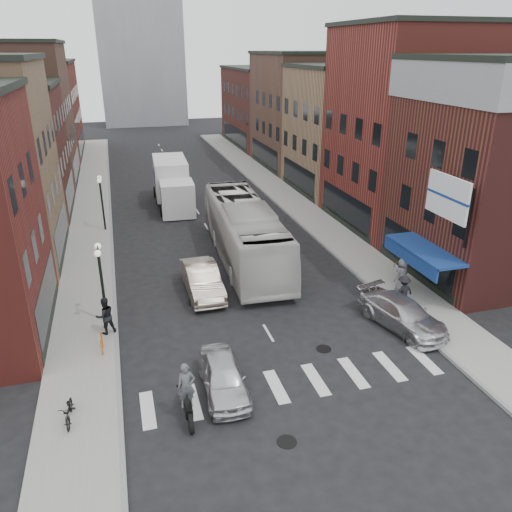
{
  "coord_description": "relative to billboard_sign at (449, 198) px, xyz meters",
  "views": [
    {
      "loc": [
        -6.2,
        -18.62,
        12.59
      ],
      "look_at": [
        0.48,
        4.82,
        2.4
      ],
      "focal_mm": 35.0,
      "sensor_mm": 36.0,
      "label": 1
    }
  ],
  "objects": [
    {
      "name": "billboard_sign",
      "position": [
        0.0,
        0.0,
        0.0
      ],
      "size": [
        1.52,
        3.0,
        3.7
      ],
      "color": "black",
      "rests_on": "ground"
    },
    {
      "name": "curb_right",
      "position": [
        -1.59,
        21.5,
        -6.13
      ],
      "size": [
        0.2,
        74.0,
        0.16
      ],
      "primitive_type": "cube",
      "color": "gray",
      "rests_on": "ground"
    },
    {
      "name": "ground",
      "position": [
        -8.59,
        -0.5,
        -6.13
      ],
      "size": [
        160.0,
        160.0,
        0.0
      ],
      "primitive_type": "plane",
      "color": "black",
      "rests_on": "ground"
    },
    {
      "name": "curb_car",
      "position": [
        -2.19,
        -0.73,
        -5.42
      ],
      "size": [
        3.14,
        5.28,
        1.43
      ],
      "primitive_type": "imported",
      "rotation": [
        0.0,
        0.0,
        0.24
      ],
      "color": "silver",
      "rests_on": "ground"
    },
    {
      "name": "bike_rack",
      "position": [
        -16.19,
        0.8,
        -5.58
      ],
      "size": [
        0.08,
        0.68,
        0.8
      ],
      "color": "#D8590C",
      "rests_on": "sidewalk_left"
    },
    {
      "name": "awning_blue",
      "position": [
        0.34,
        2.0,
        -3.5
      ],
      "size": [
        1.8,
        5.0,
        0.78
      ],
      "color": "navy",
      "rests_on": "ground"
    },
    {
      "name": "bldg_right_mid_b",
      "position": [
        6.41,
        23.5,
        -0.48
      ],
      "size": [
        10.3,
        10.2,
        11.3
      ],
      "color": "#917050",
      "rests_on": "ground"
    },
    {
      "name": "sidewalk_right",
      "position": [
        -0.09,
        21.5,
        -6.06
      ],
      "size": [
        3.0,
        74.0,
        0.15
      ],
      "primitive_type": "cube",
      "color": "gray",
      "rests_on": "ground"
    },
    {
      "name": "streetlamp_near",
      "position": [
        -15.99,
        3.5,
        -3.22
      ],
      "size": [
        0.32,
        1.22,
        4.11
      ],
      "color": "black",
      "rests_on": "ground"
    },
    {
      "name": "streetlamp_far",
      "position": [
        -15.99,
        17.5,
        -3.22
      ],
      "size": [
        0.32,
        1.22,
        4.11
      ],
      "color": "black",
      "rests_on": "ground"
    },
    {
      "name": "parked_bicycle",
      "position": [
        -17.31,
        -3.49,
        -5.56
      ],
      "size": [
        0.6,
        1.62,
        0.84
      ],
      "primitive_type": "imported",
      "rotation": [
        0.0,
        0.0,
        -0.03
      ],
      "color": "black",
      "rests_on": "sidewalk_left"
    },
    {
      "name": "sidewalk_left",
      "position": [
        -17.09,
        21.5,
        -6.06
      ],
      "size": [
        3.0,
        74.0,
        0.15
      ],
      "primitive_type": "cube",
      "color": "gray",
      "rests_on": "ground"
    },
    {
      "name": "ped_left_solo",
      "position": [
        -15.99,
        2.39,
        -5.08
      ],
      "size": [
        1.0,
        0.77,
        1.81
      ],
      "primitive_type": "imported",
      "rotation": [
        0.0,
        0.0,
        3.47
      ],
      "color": "black",
      "rests_on": "sidewalk_left"
    },
    {
      "name": "motorcycle_rider",
      "position": [
        -13.18,
        -4.36,
        -5.03
      ],
      "size": [
        0.65,
        2.31,
        2.35
      ],
      "rotation": [
        0.0,
        0.0,
        -0.02
      ],
      "color": "black",
      "rests_on": "ground"
    },
    {
      "name": "sedan_left_far",
      "position": [
        -10.85,
        5.5,
        -5.31
      ],
      "size": [
        1.8,
        5.03,
        1.65
      ],
      "primitive_type": "imported",
      "rotation": [
        0.0,
        0.0,
        0.01
      ],
      "color": "beige",
      "rests_on": "ground"
    },
    {
      "name": "bldg_right_far_b",
      "position": [
        6.41,
        48.5,
        -0.98
      ],
      "size": [
        10.3,
        16.2,
        10.3
      ],
      "color": "#4E1F1C",
      "rests_on": "ground"
    },
    {
      "name": "ped_right_a",
      "position": [
        -1.19,
        0.9,
        -5.12
      ],
      "size": [
        1.16,
        0.65,
        1.73
      ],
      "primitive_type": "imported",
      "rotation": [
        0.0,
        0.0,
        3.23
      ],
      "color": "black",
      "rests_on": "sidewalk_right"
    },
    {
      "name": "box_truck",
      "position": [
        -10.28,
        22.59,
        -4.23
      ],
      "size": [
        2.99,
        8.95,
        3.85
      ],
      "rotation": [
        0.0,
        0.0,
        -0.05
      ],
      "color": "silver",
      "rests_on": "ground"
    },
    {
      "name": "bldg_left_far_a",
      "position": [
        -23.58,
        34.5,
        0.52
      ],
      "size": [
        10.3,
        12.2,
        13.3
      ],
      "color": "brown",
      "rests_on": "ground"
    },
    {
      "name": "bldg_left_far_b",
      "position": [
        -23.58,
        48.5,
        -0.48
      ],
      "size": [
        10.3,
        16.2,
        11.3
      ],
      "color": "maroon",
      "rests_on": "ground"
    },
    {
      "name": "curb_left",
      "position": [
        -15.59,
        21.5,
        -6.13
      ],
      "size": [
        0.2,
        74.0,
        0.16
      ],
      "primitive_type": "cube",
      "color": "gray",
      "rests_on": "ground"
    },
    {
      "name": "transit_bus",
      "position": [
        -7.39,
        9.52,
        -4.24
      ],
      "size": [
        3.85,
        13.74,
        3.79
      ],
      "primitive_type": "imported",
      "rotation": [
        0.0,
        0.0,
        -0.05
      ],
      "color": "silver",
      "rests_on": "ground"
    },
    {
      "name": "bldg_right_far_a",
      "position": [
        6.41,
        34.5,
        0.02
      ],
      "size": [
        10.3,
        12.2,
        12.3
      ],
      "color": "brown",
      "rests_on": "ground"
    },
    {
      "name": "crosswalk_stripes",
      "position": [
        -8.59,
        -3.5,
        -6.13
      ],
      "size": [
        12.0,
        2.2,
        0.01
      ],
      "primitive_type": "cube",
      "color": "silver",
      "rests_on": "ground"
    },
    {
      "name": "bldg_right_mid_a",
      "position": [
        6.41,
        13.5,
        1.02
      ],
      "size": [
        10.3,
        10.2,
        14.3
      ],
      "color": "maroon",
      "rests_on": "ground"
    },
    {
      "name": "bldg_right_corner",
      "position": [
        6.41,
        4.0,
        0.02
      ],
      "size": [
        10.3,
        9.2,
        12.3
      ],
      "color": "#4E1F1C",
      "rests_on": "ground"
    },
    {
      "name": "ped_right_c",
      "position": [
        -0.29,
        2.54,
        -5.02
      ],
      "size": [
        1.09,
        0.88,
        1.93
      ],
      "primitive_type": "imported",
      "rotation": [
        0.0,
        0.0,
        3.46
      ],
      "color": "#595B60",
      "rests_on": "sidewalk_right"
    },
    {
      "name": "sedan_left_near",
      "position": [
        -11.59,
        -3.21,
        -5.44
      ],
      "size": [
        1.77,
        4.11,
        1.38
      ],
      "primitive_type": "imported",
      "rotation": [
        0.0,
        0.0,
        -0.03
      ],
      "color": "silver",
      "rests_on": "ground"
    },
    {
      "name": "ped_right_b",
      "position": [
        0.44,
        3.61,
        -5.06
      ],
      "size": [
        1.21,
        0.95,
        1.85
      ],
      "primitive_type": "imported",
      "rotation": [
        0.0,
        0.0,
        2.71
      ],
      "color": "olive",
      "rests_on": "sidewalk_right"
    }
  ]
}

